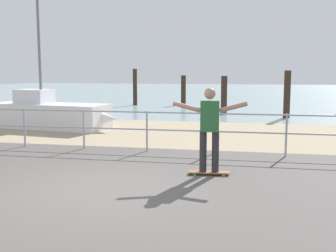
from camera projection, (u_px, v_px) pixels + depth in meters
name	position (u px, v px, depth m)	size (l,w,h in m)	color
ground_plane	(66.00, 211.00, 6.02)	(24.00, 10.00, 0.04)	#514C49
beach_strip	(170.00, 132.00, 13.80)	(24.00, 6.00, 0.04)	tan
sea_surface	(224.00, 92.00, 41.00)	(72.00, 50.00, 0.04)	#849EA3
railing_fence	(115.00, 124.00, 10.56)	(12.04, 0.05, 1.05)	#9EA0A5
sailboat	(53.00, 114.00, 14.66)	(5.06, 2.03, 5.36)	silver
skateboard	(209.00, 172.00, 8.06)	(0.82, 0.28, 0.08)	brown
skateboarder	(210.00, 125.00, 7.94)	(1.45, 0.24, 1.65)	#26262B
groyne_post_0	(135.00, 87.00, 24.69)	(0.25, 0.25, 2.20)	#332319
groyne_post_1	(183.00, 90.00, 25.08)	(0.30, 0.30, 1.81)	#332319
groyne_post_2	(224.00, 95.00, 19.41)	(0.29, 0.29, 1.84)	#332319
groyne_post_3	(287.00, 94.00, 17.97)	(0.29, 0.29, 2.09)	#332319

